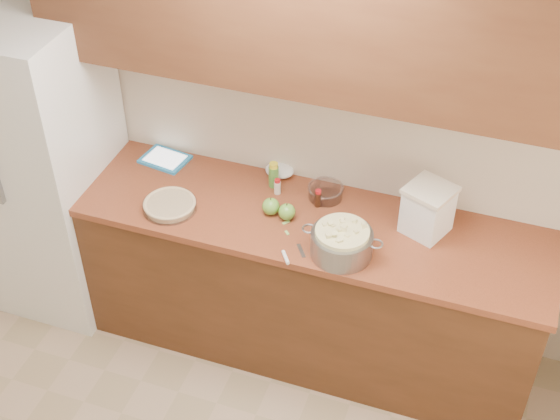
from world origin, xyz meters
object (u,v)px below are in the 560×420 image
(pie, at_px, (170,205))
(tablet, at_px, (165,159))
(colander, at_px, (342,242))
(flour_canister, at_px, (428,209))

(pie, bearing_deg, tablet, 119.10)
(colander, relative_size, tablet, 1.45)
(pie, xyz_separation_m, tablet, (-0.21, 0.37, -0.01))
(pie, relative_size, flour_canister, 1.00)
(pie, xyz_separation_m, colander, (0.92, -0.04, 0.05))
(flour_canister, xyz_separation_m, tablet, (-1.47, 0.11, -0.12))
(flour_canister, bearing_deg, tablet, 175.84)
(colander, bearing_deg, flour_canister, 41.13)
(colander, bearing_deg, tablet, 160.05)
(pie, relative_size, colander, 0.70)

